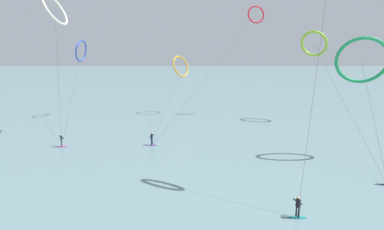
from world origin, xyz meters
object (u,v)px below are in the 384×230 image
(surfer_magenta, at_px, (61,141))
(kite_amber, at_px, (181,66))
(surfer_violet, at_px, (152,140))
(kite_ivory, at_px, (55,9))
(surfer_teal, at_px, (298,208))
(kite_emerald, at_px, (362,61))
(kite_cobalt, at_px, (81,51))
(kite_lime, at_px, (314,44))
(kite_crimson, at_px, (256,15))

(surfer_magenta, relative_size, kite_amber, 0.07)
(surfer_violet, xyz_separation_m, kite_ivory, (-13.43, 5.66, 16.58))
(surfer_violet, height_order, surfer_teal, same)
(kite_emerald, distance_m, kite_amber, 33.58)
(kite_amber, bearing_deg, kite_cobalt, 137.67)
(surfer_magenta, height_order, kite_lime, kite_lime)
(surfer_violet, xyz_separation_m, kite_cobalt, (-14.40, 18.48, 10.84))
(kite_crimson, height_order, kite_amber, kite_crimson)
(surfer_teal, distance_m, kite_amber, 42.62)
(surfer_violet, relative_size, surfer_magenta, 1.00)
(surfer_violet, relative_size, kite_emerald, 0.12)
(kite_amber, bearing_deg, surfer_violet, -150.12)
(surfer_violet, bearing_deg, kite_ivory, 81.29)
(kite_ivory, relative_size, kite_crimson, 0.93)
(kite_lime, distance_m, kite_cobalt, 39.42)
(surfer_magenta, relative_size, kite_ivory, 0.09)
(kite_crimson, bearing_deg, kite_emerald, -87.16)
(kite_cobalt, xyz_separation_m, kite_crimson, (30.47, 1.76, 6.21))
(kite_crimson, bearing_deg, surfer_magenta, -156.24)
(surfer_teal, relative_size, surfer_magenta, 1.00)
(kite_ivory, relative_size, kite_amber, 0.83)
(surfer_teal, bearing_deg, kite_cobalt, -167.23)
(surfer_violet, height_order, kite_lime, kite_lime)
(surfer_violet, bearing_deg, kite_amber, 6.68)
(surfer_magenta, xyz_separation_m, kite_crimson, (27.35, 21.11, 17.05))
(kite_cobalt, height_order, kite_amber, kite_cobalt)
(kite_ivory, height_order, kite_lime, kite_ivory)
(surfer_violet, distance_m, kite_lime, 31.48)
(surfer_violet, height_order, kite_ivory, kite_ivory)
(kite_lime, xyz_separation_m, kite_amber, (-22.03, 6.53, -4.07))
(kite_ivory, xyz_separation_m, kite_cobalt, (-0.97, 12.82, -5.74))
(surfer_magenta, distance_m, kite_lime, 41.30)
(surfer_teal, relative_size, kite_cobalt, 0.08)
(kite_lime, relative_size, kite_cobalt, 1.40)
(kite_ivory, height_order, kite_emerald, kite_ivory)
(surfer_teal, relative_size, kite_lime, 0.06)
(surfer_violet, bearing_deg, kite_emerald, -87.14)
(kite_amber, bearing_deg, kite_lime, -69.18)
(kite_ivory, distance_m, kite_lime, 39.68)
(surfer_teal, distance_m, kite_crimson, 42.82)
(kite_emerald, relative_size, kite_cobalt, 0.64)
(kite_cobalt, bearing_deg, surfer_magenta, 18.73)
(kite_amber, bearing_deg, kite_emerald, -104.42)
(surfer_teal, distance_m, kite_cobalt, 47.73)
(surfer_magenta, bearing_deg, kite_amber, 124.08)
(kite_cobalt, bearing_deg, surfer_violet, 47.49)
(kite_cobalt, bearing_deg, surfer_teal, 45.97)
(kite_ivory, bearing_deg, kite_crimson, -57.22)
(surfer_violet, relative_size, surfer_teal, 1.00)
(kite_ivory, relative_size, kite_lime, 0.66)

